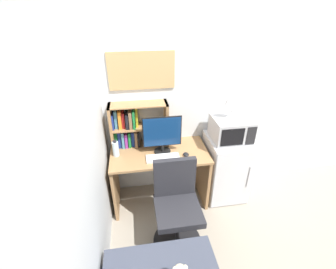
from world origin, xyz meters
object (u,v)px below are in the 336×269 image
(computer_mouse, at_px, (186,154))
(microwave, at_px, (231,129))
(hutch_bookshelf, at_px, (132,126))
(desk_chair, at_px, (177,210))
(mini_fridge, at_px, (225,167))
(keyboard, at_px, (163,158))
(water_bottle, at_px, (116,149))
(desk_fan, at_px, (233,105))
(monitor, at_px, (162,134))
(wall_corkboard, at_px, (142,71))

(computer_mouse, distance_m, microwave, 0.63)
(hutch_bookshelf, distance_m, desk_chair, 1.10)
(mini_fridge, bearing_deg, keyboard, -169.89)
(computer_mouse, relative_size, microwave, 0.19)
(water_bottle, relative_size, microwave, 0.46)
(water_bottle, distance_m, desk_fan, 1.43)
(monitor, xyz_separation_m, desk_chair, (0.06, -0.62, -0.58))
(hutch_bookshelf, height_order, mini_fridge, hutch_bookshelf)
(mini_fridge, height_order, wall_corkboard, wall_corkboard)
(hutch_bookshelf, relative_size, keyboard, 1.80)
(water_bottle, height_order, desk_fan, desk_fan)
(monitor, bearing_deg, desk_chair, -84.22)
(desk_fan, relative_size, wall_corkboard, 0.38)
(microwave, relative_size, desk_chair, 0.46)
(wall_corkboard, bearing_deg, desk_fan, -16.17)
(monitor, bearing_deg, keyboard, -95.50)
(microwave, bearing_deg, monitor, -179.40)
(microwave, distance_m, desk_chair, 1.15)
(keyboard, distance_m, microwave, 0.89)
(water_bottle, relative_size, mini_fridge, 0.24)
(computer_mouse, bearing_deg, keyboard, -176.02)
(hutch_bookshelf, relative_size, desk_chair, 0.70)
(monitor, xyz_separation_m, computer_mouse, (0.26, -0.13, -0.23))
(mini_fridge, distance_m, desk_fan, 0.88)
(keyboard, bearing_deg, desk_fan, 10.18)
(computer_mouse, distance_m, mini_fridge, 0.69)
(hutch_bookshelf, relative_size, monitor, 1.50)
(water_bottle, xyz_separation_m, wall_corkboard, (0.36, 0.29, 0.81))
(keyboard, relative_size, microwave, 0.85)
(water_bottle, height_order, desk_chair, desk_chair)
(water_bottle, distance_m, wall_corkboard, 0.93)
(computer_mouse, xyz_separation_m, wall_corkboard, (-0.44, 0.42, 0.88))
(hutch_bookshelf, bearing_deg, mini_fridge, -9.57)
(hutch_bookshelf, bearing_deg, monitor, -30.96)
(monitor, height_order, microwave, monitor)
(wall_corkboard, bearing_deg, keyboard, -69.02)
(hutch_bookshelf, xyz_separation_m, wall_corkboard, (0.16, 0.09, 0.63))
(monitor, bearing_deg, mini_fridge, 0.40)
(wall_corkboard, bearing_deg, monitor, -58.08)
(microwave, bearing_deg, hutch_bookshelf, 170.57)
(water_bottle, height_order, wall_corkboard, wall_corkboard)
(hutch_bookshelf, distance_m, mini_fridge, 1.34)
(microwave, bearing_deg, water_bottle, -179.69)
(monitor, distance_m, desk_chair, 0.85)
(desk_chair, bearing_deg, water_bottle, 134.33)
(water_bottle, xyz_separation_m, mini_fridge, (1.38, 0.00, -0.43))
(wall_corkboard, bearing_deg, computer_mouse, -43.45)
(wall_corkboard, bearing_deg, desk_chair, -74.94)
(keyboard, height_order, wall_corkboard, wall_corkboard)
(monitor, xyz_separation_m, mini_fridge, (0.84, 0.01, -0.58))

